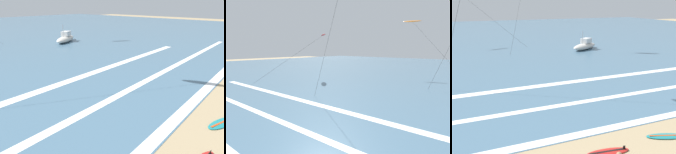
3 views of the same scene
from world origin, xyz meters
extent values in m
cube|color=white|center=(-0.68, 11.60, 0.01)|extent=(59.72, 0.56, 0.01)
cube|color=white|center=(-1.03, 16.10, 0.01)|extent=(42.29, 0.80, 0.01)
cube|color=black|center=(2.05, 5.45, 0.17)|extent=(0.12, 0.03, 0.16)
ellipsoid|color=teal|center=(4.80, 5.63, 0.04)|extent=(2.18, 1.29, 0.09)
cube|color=#D84C19|center=(4.80, 5.63, 0.09)|extent=(1.71, 0.71, 0.01)
ellipsoid|color=beige|center=(12.57, 29.95, 0.45)|extent=(5.33, 4.14, 0.90)
cube|color=silver|center=(12.91, 30.16, 1.25)|extent=(1.85, 1.72, 0.70)
cylinder|color=#B2B2B2|center=(12.05, 29.65, 1.80)|extent=(0.08, 0.08, 1.80)
camera|label=1|loc=(-5.02, 4.40, 5.71)|focal=30.48mm
camera|label=2|loc=(9.23, 4.15, 5.04)|focal=32.60mm
camera|label=3|loc=(-4.61, -3.13, 6.70)|focal=40.78mm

